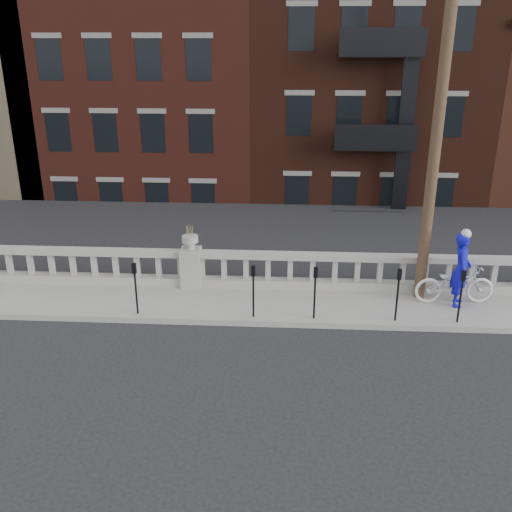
{
  "coord_description": "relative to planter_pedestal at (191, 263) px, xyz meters",
  "views": [
    {
      "loc": [
        2.66,
        -10.53,
        6.66
      ],
      "look_at": [
        1.84,
        3.2,
        1.36
      ],
      "focal_mm": 40.0,
      "sensor_mm": 36.0,
      "label": 1
    }
  ],
  "objects": [
    {
      "name": "bicycle",
      "position": [
        7.0,
        -0.66,
        -0.15
      ],
      "size": [
        2.08,
        0.85,
        1.07
      ],
      "primitive_type": "imported",
      "rotation": [
        0.0,
        0.0,
        1.64
      ],
      "color": "silver",
      "rests_on": "sidewalk"
    },
    {
      "name": "parking_meter_e",
      "position": [
        6.83,
        -1.8,
        0.17
      ],
      "size": [
        0.1,
        0.09,
        1.36
      ],
      "color": "black",
      "rests_on": "sidewalk"
    },
    {
      "name": "ground",
      "position": [
        0.0,
        -3.95,
        -0.83
      ],
      "size": [
        120.0,
        120.0,
        0.0
      ],
      "primitive_type": "plane",
      "color": "black",
      "rests_on": "ground"
    },
    {
      "name": "sidewalk",
      "position": [
        0.0,
        -0.95,
        -0.76
      ],
      "size": [
        32.0,
        2.2,
        0.15
      ],
      "primitive_type": "cube",
      "color": "gray",
      "rests_on": "ground"
    },
    {
      "name": "lower_level",
      "position": [
        0.56,
        19.09,
        1.8
      ],
      "size": [
        80.0,
        44.0,
        20.8
      ],
      "color": "#605E59",
      "rests_on": "ground"
    },
    {
      "name": "cyclist",
      "position": [
        7.08,
        -0.78,
        0.3
      ],
      "size": [
        0.62,
        0.8,
        1.95
      ],
      "primitive_type": "imported",
      "rotation": [
        0.0,
        0.0,
        1.33
      ],
      "color": "#0F0CBE",
      "rests_on": "sidewalk"
    },
    {
      "name": "parking_meter_c",
      "position": [
        3.34,
        -1.8,
        0.17
      ],
      "size": [
        0.1,
        0.09,
        1.36
      ],
      "color": "black",
      "rests_on": "sidewalk"
    },
    {
      "name": "parking_meter_a",
      "position": [
        -1.08,
        -1.8,
        0.17
      ],
      "size": [
        0.1,
        0.09,
        1.36
      ],
      "color": "black",
      "rests_on": "sidewalk"
    },
    {
      "name": "parking_meter_b",
      "position": [
        1.84,
        -1.8,
        0.17
      ],
      "size": [
        0.1,
        0.09,
        1.36
      ],
      "color": "black",
      "rests_on": "sidewalk"
    },
    {
      "name": "parking_meter_d",
      "position": [
        5.33,
        -1.8,
        0.17
      ],
      "size": [
        0.1,
        0.09,
        1.36
      ],
      "color": "black",
      "rests_on": "sidewalk"
    },
    {
      "name": "balustrade",
      "position": [
        0.0,
        0.0,
        -0.19
      ],
      "size": [
        28.0,
        0.34,
        1.03
      ],
      "color": "gray",
      "rests_on": "sidewalk"
    },
    {
      "name": "utility_pole",
      "position": [
        6.2,
        -0.35,
        4.41
      ],
      "size": [
        1.6,
        0.28,
        10.0
      ],
      "color": "#422D1E",
      "rests_on": "sidewalk"
    },
    {
      "name": "planter_pedestal",
      "position": [
        0.0,
        0.0,
        0.0
      ],
      "size": [
        0.55,
        0.55,
        1.76
      ],
      "color": "gray",
      "rests_on": "sidewalk"
    }
  ]
}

